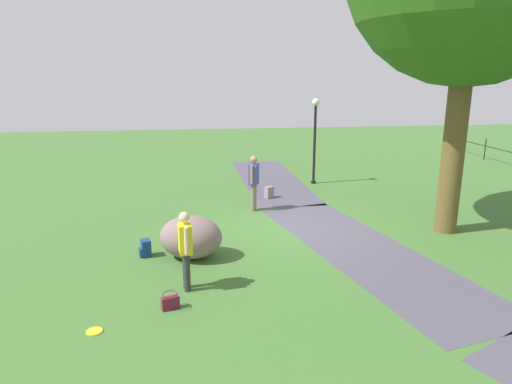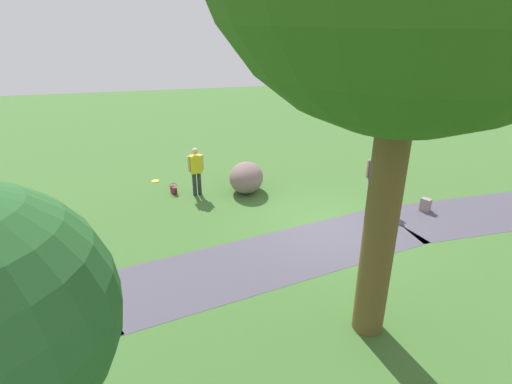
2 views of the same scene
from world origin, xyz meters
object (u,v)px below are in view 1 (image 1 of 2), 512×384
frisbee_on_grass (94,331)px  lawn_boulder (191,237)px  woman_with_handbag (185,246)px  backpack_by_boulder (146,248)px  handbag_on_grass (170,302)px  spare_backpack_on_lawn (269,192)px  lamp_post (315,131)px  man_near_boulder (254,179)px

frisbee_on_grass → lawn_boulder: bearing=151.5°
woman_with_handbag → backpack_by_boulder: bearing=-152.4°
handbag_on_grass → lawn_boulder: bearing=170.7°
backpack_by_boulder → spare_backpack_on_lawn: same height
handbag_on_grass → frisbee_on_grass: bearing=-63.9°
lamp_post → backpack_by_boulder: (6.63, -5.82, -1.84)m
lamp_post → frisbee_on_grass: (9.84, -6.37, -2.02)m
lamp_post → spare_backpack_on_lawn: bearing=-47.7°
lawn_boulder → frisbee_on_grass: (2.98, -1.61, -0.49)m
lamp_post → backpack_by_boulder: lamp_post is taller
handbag_on_grass → woman_with_handbag: bearing=158.7°
man_near_boulder → frisbee_on_grass: 7.51m
woman_with_handbag → frisbee_on_grass: size_ratio=5.85×
lawn_boulder → lamp_post: bearing=145.3°
man_near_boulder → handbag_on_grass: bearing=-21.5°
man_near_boulder → backpack_by_boulder: man_near_boulder is taller
man_near_boulder → frisbee_on_grass: (6.54, -3.56, -1.00)m
man_near_boulder → handbag_on_grass: man_near_boulder is taller
lawn_boulder → man_near_boulder: bearing=151.3°
lamp_post → frisbee_on_grass: size_ratio=11.93×
lamp_post → man_near_boulder: 4.45m
handbag_on_grass → spare_backpack_on_lawn: size_ratio=0.87×
woman_with_handbag → handbag_on_grass: size_ratio=4.62×
backpack_by_boulder → frisbee_on_grass: (3.20, -0.55, -0.18)m
handbag_on_grass → backpack_by_boulder: size_ratio=0.87×
lamp_post → spare_backpack_on_lawn: 3.37m
lamp_post → lawn_boulder: lamp_post is taller
frisbee_on_grass → man_near_boulder: bearing=151.4°
lamp_post → woman_with_handbag: lamp_post is taller
woman_with_handbag → lamp_post: bearing=150.2°
handbag_on_grass → frisbee_on_grass: 1.37m
lawn_boulder → spare_backpack_on_lawn: (-4.96, 2.67, -0.31)m
handbag_on_grass → spare_backpack_on_lawn: (-7.34, 3.06, 0.05)m
lamp_post → handbag_on_grass: (9.24, -5.15, -1.89)m
man_near_boulder → lamp_post: bearing=139.6°
lamp_post → handbag_on_grass: size_ratio=9.44×
woman_with_handbag → backpack_by_boulder: (-1.85, -0.97, -0.73)m
woman_with_handbag → backpack_by_boulder: size_ratio=4.00×
lamp_post → woman_with_handbag: bearing=-29.8°
backpack_by_boulder → frisbee_on_grass: backpack_by_boulder is taller
handbag_on_grass → frisbee_on_grass: (0.60, -1.22, -0.13)m
woman_with_handbag → man_near_boulder: 5.57m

